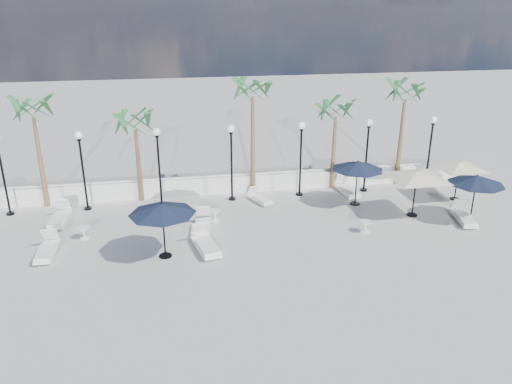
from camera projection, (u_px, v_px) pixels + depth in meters
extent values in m
plane|color=#AEADA8|center=(255.00, 261.00, 19.18)|extent=(100.00, 100.00, 0.00)
cube|color=silver|center=(229.00, 184.00, 25.91)|extent=(26.00, 0.30, 0.90)
cube|color=silver|center=(229.00, 175.00, 25.72)|extent=(26.00, 0.12, 0.08)
cylinder|color=black|center=(10.00, 213.00, 23.38)|extent=(0.36, 0.36, 0.10)
cylinder|color=black|center=(4.00, 179.00, 22.77)|extent=(0.10, 0.10, 3.50)
cylinder|color=black|center=(88.00, 208.00, 23.96)|extent=(0.36, 0.36, 0.10)
cylinder|color=black|center=(84.00, 175.00, 23.35)|extent=(0.10, 0.10, 3.50)
cylinder|color=black|center=(79.00, 140.00, 22.74)|extent=(0.18, 0.18, 0.10)
sphere|color=white|center=(78.00, 135.00, 22.67)|extent=(0.36, 0.36, 0.36)
cylinder|color=black|center=(162.00, 203.00, 24.55)|extent=(0.36, 0.36, 0.10)
cylinder|color=black|center=(159.00, 171.00, 23.94)|extent=(0.10, 0.10, 3.50)
cylinder|color=black|center=(157.00, 136.00, 23.33)|extent=(0.18, 0.18, 0.10)
sphere|color=white|center=(157.00, 132.00, 23.25)|extent=(0.36, 0.36, 0.36)
cylinder|color=black|center=(232.00, 199.00, 25.13)|extent=(0.36, 0.36, 0.10)
cylinder|color=black|center=(232.00, 167.00, 24.52)|extent=(0.10, 0.10, 3.50)
cylinder|color=black|center=(231.00, 133.00, 23.92)|extent=(0.18, 0.18, 0.10)
sphere|color=white|center=(231.00, 129.00, 23.84)|extent=(0.36, 0.36, 0.36)
cylinder|color=black|center=(299.00, 194.00, 25.72)|extent=(0.36, 0.36, 0.10)
cylinder|color=black|center=(300.00, 163.00, 25.11)|extent=(0.10, 0.10, 3.50)
cylinder|color=black|center=(302.00, 130.00, 24.50)|extent=(0.18, 0.18, 0.10)
sphere|color=white|center=(302.00, 126.00, 24.43)|extent=(0.36, 0.36, 0.36)
cylinder|color=black|center=(364.00, 190.00, 26.30)|extent=(0.36, 0.36, 0.10)
cylinder|color=black|center=(366.00, 159.00, 25.70)|extent=(0.10, 0.10, 3.50)
cylinder|color=black|center=(369.00, 127.00, 25.09)|extent=(0.18, 0.18, 0.10)
sphere|color=white|center=(369.00, 123.00, 25.01)|extent=(0.36, 0.36, 0.36)
cylinder|color=black|center=(425.00, 186.00, 26.89)|extent=(0.36, 0.36, 0.10)
cylinder|color=black|center=(429.00, 156.00, 26.28)|extent=(0.10, 0.10, 3.50)
cylinder|color=black|center=(433.00, 124.00, 25.67)|extent=(0.18, 0.18, 0.10)
sphere|color=white|center=(434.00, 120.00, 25.60)|extent=(0.36, 0.36, 0.36)
cone|color=brown|center=(41.00, 163.00, 23.59)|extent=(0.28, 0.28, 4.40)
cone|color=brown|center=(139.00, 166.00, 24.49)|extent=(0.28, 0.28, 3.60)
cone|color=brown|center=(253.00, 146.00, 25.19)|extent=(0.28, 0.28, 5.00)
cone|color=brown|center=(333.00, 153.00, 26.13)|extent=(0.28, 0.28, 3.80)
cone|color=brown|center=(400.00, 143.00, 26.60)|extent=(0.28, 0.28, 4.60)
cube|color=white|center=(47.00, 252.00, 19.59)|extent=(0.67, 1.95, 0.11)
cube|color=white|center=(45.00, 252.00, 19.30)|extent=(0.62, 1.32, 0.11)
cube|color=white|center=(50.00, 234.00, 20.17)|extent=(0.61, 0.47, 0.61)
cube|color=white|center=(60.00, 220.00, 22.44)|extent=(0.80, 2.09, 0.11)
cube|color=white|center=(58.00, 220.00, 22.14)|extent=(0.72, 1.42, 0.11)
cube|color=white|center=(63.00, 204.00, 23.06)|extent=(0.67, 0.52, 0.64)
cube|color=white|center=(260.00, 199.00, 24.81)|extent=(1.12, 1.67, 0.09)
cube|color=white|center=(262.00, 199.00, 24.61)|extent=(0.88, 1.18, 0.09)
cube|color=white|center=(252.00, 190.00, 25.20)|extent=(0.61, 0.54, 0.50)
cube|color=white|center=(206.00, 246.00, 19.97)|extent=(1.14, 2.22, 0.11)
cube|color=white|center=(208.00, 247.00, 19.68)|extent=(0.95, 1.54, 0.11)
cube|color=white|center=(199.00, 228.00, 20.56)|extent=(0.76, 0.63, 0.66)
cube|color=white|center=(202.00, 228.00, 21.61)|extent=(0.95, 2.16, 0.11)
cube|color=white|center=(202.00, 228.00, 21.31)|extent=(0.82, 1.48, 0.11)
cube|color=white|center=(203.00, 211.00, 22.25)|extent=(0.71, 0.57, 0.65)
cube|color=white|center=(464.00, 218.00, 22.57)|extent=(1.09, 2.08, 0.11)
cube|color=white|center=(466.00, 218.00, 22.27)|extent=(0.90, 1.44, 0.11)
cube|color=white|center=(459.00, 204.00, 23.17)|extent=(0.71, 0.60, 0.62)
cube|color=white|center=(347.00, 191.00, 25.81)|extent=(0.83, 2.07, 0.11)
cube|color=white|center=(349.00, 191.00, 25.52)|extent=(0.74, 1.41, 0.11)
cube|color=white|center=(341.00, 179.00, 26.41)|extent=(0.67, 0.53, 0.63)
cylinder|color=white|center=(85.00, 238.00, 21.02)|extent=(0.41, 0.41, 0.03)
cylinder|color=white|center=(84.00, 233.00, 20.94)|extent=(0.06, 0.06, 0.49)
cylinder|color=white|center=(83.00, 228.00, 20.85)|extent=(0.53, 0.53, 0.03)
cylinder|color=white|center=(215.00, 220.00, 22.74)|extent=(0.41, 0.41, 0.03)
cylinder|color=white|center=(215.00, 216.00, 22.66)|extent=(0.06, 0.06, 0.49)
cylinder|color=white|center=(215.00, 210.00, 22.57)|extent=(0.53, 0.53, 0.03)
cylinder|color=white|center=(365.00, 232.00, 21.60)|extent=(0.40, 0.40, 0.03)
cylinder|color=white|center=(365.00, 227.00, 21.52)|extent=(0.06, 0.06, 0.48)
cylinder|color=white|center=(366.00, 222.00, 21.43)|extent=(0.52, 0.52, 0.03)
cylinder|color=black|center=(166.00, 256.00, 19.54)|extent=(0.50, 0.50, 0.05)
cylinder|color=black|center=(164.00, 231.00, 19.15)|extent=(0.06, 0.06, 2.19)
cone|color=black|center=(162.00, 209.00, 18.82)|extent=(2.59, 2.59, 0.40)
sphere|color=black|center=(162.00, 203.00, 18.74)|extent=(0.07, 0.07, 0.07)
cylinder|color=black|center=(355.00, 204.00, 24.58)|extent=(0.51, 0.51, 0.05)
cylinder|color=black|center=(356.00, 183.00, 24.20)|extent=(0.06, 0.06, 2.17)
cone|color=black|center=(358.00, 165.00, 23.87)|extent=(2.53, 2.53, 0.41)
sphere|color=black|center=(358.00, 161.00, 23.79)|extent=(0.07, 0.07, 0.07)
cylinder|color=black|center=(470.00, 220.00, 22.75)|extent=(0.50, 0.50, 0.05)
cylinder|color=black|center=(473.00, 199.00, 22.38)|extent=(0.06, 0.06, 2.12)
cone|color=black|center=(477.00, 180.00, 22.06)|extent=(2.48, 2.48, 0.40)
sphere|color=black|center=(477.00, 175.00, 21.98)|extent=(0.07, 0.07, 0.07)
cylinder|color=black|center=(412.00, 215.00, 23.28)|extent=(0.48, 0.48, 0.06)
cylinder|color=black|center=(415.00, 194.00, 22.91)|extent=(0.07, 0.07, 2.14)
pyramid|color=beige|center=(417.00, 171.00, 22.51)|extent=(4.74, 4.74, 0.33)
cylinder|color=black|center=(454.00, 199.00, 25.19)|extent=(0.45, 0.45, 0.05)
cylinder|color=black|center=(457.00, 181.00, 24.85)|extent=(0.06, 0.06, 1.93)
pyramid|color=beige|center=(460.00, 162.00, 24.50)|extent=(4.20, 4.20, 0.30)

